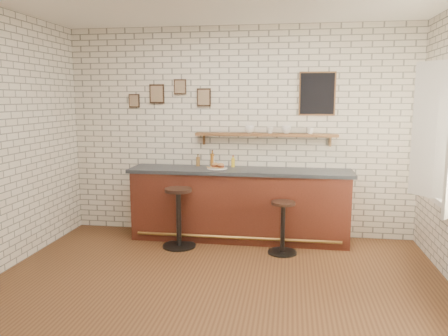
{
  "coord_description": "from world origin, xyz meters",
  "views": [
    {
      "loc": [
        0.75,
        -4.27,
        1.99
      ],
      "look_at": [
        -0.04,
        0.9,
        1.15
      ],
      "focal_mm": 35.0,
      "sensor_mm": 36.0,
      "label": 1
    }
  ],
  "objects_px": {
    "bar_stool_left": "(179,216)",
    "shelf_cup_c": "(287,130)",
    "bitters_bottle_amber": "(212,160)",
    "shelf_cup_a": "(250,129)",
    "bar_counter": "(239,204)",
    "bitters_bottle_white": "(213,161)",
    "sandwich_plate": "(217,168)",
    "shelf_cup_d": "(310,131)",
    "bar_stool_right": "(283,226)",
    "ciabatta_sandwich": "(218,165)",
    "shelf_cup_b": "(270,130)",
    "condiment_bottle_yellow": "(233,162)",
    "bitters_bottle_brown": "(198,161)"
  },
  "relations": [
    {
      "from": "shelf_cup_b",
      "to": "shelf_cup_d",
      "type": "xyz_separation_m",
      "value": [
        0.56,
        0.0,
        -0.0
      ]
    },
    {
      "from": "bitters_bottle_amber",
      "to": "shelf_cup_a",
      "type": "bearing_deg",
      "value": 2.13
    },
    {
      "from": "bar_counter",
      "to": "bitters_bottle_white",
      "type": "height_order",
      "value": "bitters_bottle_white"
    },
    {
      "from": "bar_stool_left",
      "to": "shelf_cup_c",
      "type": "relative_size",
      "value": 5.92
    },
    {
      "from": "bar_counter",
      "to": "ciabatta_sandwich",
      "type": "bearing_deg",
      "value": 179.12
    },
    {
      "from": "bitters_bottle_brown",
      "to": "ciabatta_sandwich",
      "type": "bearing_deg",
      "value": -28.62
    },
    {
      "from": "bar_counter",
      "to": "shelf_cup_d",
      "type": "bearing_deg",
      "value": 11.78
    },
    {
      "from": "bar_counter",
      "to": "ciabatta_sandwich",
      "type": "distance_m",
      "value": 0.63
    },
    {
      "from": "shelf_cup_a",
      "to": "ciabatta_sandwich",
      "type": "bearing_deg",
      "value": 163.76
    },
    {
      "from": "bar_counter",
      "to": "bitters_bottle_white",
      "type": "bearing_deg",
      "value": 156.36
    },
    {
      "from": "bar_counter",
      "to": "sandwich_plate",
      "type": "xyz_separation_m",
      "value": [
        -0.32,
        0.0,
        0.51
      ]
    },
    {
      "from": "bitters_bottle_amber",
      "to": "bar_stool_left",
      "type": "height_order",
      "value": "bitters_bottle_amber"
    },
    {
      "from": "bitters_bottle_brown",
      "to": "bitters_bottle_amber",
      "type": "height_order",
      "value": "bitters_bottle_amber"
    },
    {
      "from": "sandwich_plate",
      "to": "shelf_cup_d",
      "type": "height_order",
      "value": "shelf_cup_d"
    },
    {
      "from": "sandwich_plate",
      "to": "ciabatta_sandwich",
      "type": "height_order",
      "value": "ciabatta_sandwich"
    },
    {
      "from": "sandwich_plate",
      "to": "bar_counter",
      "type": "bearing_deg",
      "value": -0.85
    },
    {
      "from": "condiment_bottle_yellow",
      "to": "shelf_cup_a",
      "type": "height_order",
      "value": "shelf_cup_a"
    },
    {
      "from": "bitters_bottle_amber",
      "to": "shelf_cup_b",
      "type": "relative_size",
      "value": 2.55
    },
    {
      "from": "bar_counter",
      "to": "sandwich_plate",
      "type": "bearing_deg",
      "value": 179.15
    },
    {
      "from": "sandwich_plate",
      "to": "bar_stool_left",
      "type": "bearing_deg",
      "value": -134.47
    },
    {
      "from": "shelf_cup_b",
      "to": "bitters_bottle_white",
      "type": "bearing_deg",
      "value": 108.36
    },
    {
      "from": "condiment_bottle_yellow",
      "to": "shelf_cup_a",
      "type": "relative_size",
      "value": 1.22
    },
    {
      "from": "shelf_cup_a",
      "to": "sandwich_plate",
      "type": "bearing_deg",
      "value": 163.31
    },
    {
      "from": "bitters_bottle_white",
      "to": "bitters_bottle_brown",
      "type": "bearing_deg",
      "value": 180.0
    },
    {
      "from": "bitters_bottle_brown",
      "to": "shelf_cup_a",
      "type": "xyz_separation_m",
      "value": [
        0.75,
        0.02,
        0.47
      ]
    },
    {
      "from": "ciabatta_sandwich",
      "to": "bitters_bottle_white",
      "type": "height_order",
      "value": "bitters_bottle_white"
    },
    {
      "from": "bitters_bottle_amber",
      "to": "shelf_cup_d",
      "type": "height_order",
      "value": "shelf_cup_d"
    },
    {
      "from": "bar_counter",
      "to": "shelf_cup_c",
      "type": "height_order",
      "value": "shelf_cup_c"
    },
    {
      "from": "sandwich_plate",
      "to": "bitters_bottle_brown",
      "type": "relative_size",
      "value": 1.57
    },
    {
      "from": "sandwich_plate",
      "to": "bar_stool_right",
      "type": "relative_size",
      "value": 0.41
    },
    {
      "from": "shelf_cup_d",
      "to": "sandwich_plate",
      "type": "bearing_deg",
      "value": 158.27
    },
    {
      "from": "bitters_bottle_white",
      "to": "bar_stool_right",
      "type": "bearing_deg",
      "value": -33.11
    },
    {
      "from": "shelf_cup_c",
      "to": "bar_counter",
      "type": "bearing_deg",
      "value": 124.58
    },
    {
      "from": "bitters_bottle_white",
      "to": "bitters_bottle_amber",
      "type": "bearing_deg",
      "value": 180.0
    },
    {
      "from": "bitters_bottle_white",
      "to": "shelf_cup_a",
      "type": "relative_size",
      "value": 1.47
    },
    {
      "from": "sandwich_plate",
      "to": "bar_stool_left",
      "type": "xyz_separation_m",
      "value": [
        -0.45,
        -0.46,
        -0.58
      ]
    },
    {
      "from": "shelf_cup_b",
      "to": "shelf_cup_d",
      "type": "relative_size",
      "value": 1.06
    },
    {
      "from": "bar_stool_left",
      "to": "shelf_cup_d",
      "type": "distance_m",
      "value": 2.16
    },
    {
      "from": "ciabatta_sandwich",
      "to": "bitters_bottle_amber",
      "type": "distance_m",
      "value": 0.21
    },
    {
      "from": "bar_counter",
      "to": "bitters_bottle_white",
      "type": "distance_m",
      "value": 0.74
    },
    {
      "from": "bitters_bottle_white",
      "to": "shelf_cup_b",
      "type": "xyz_separation_m",
      "value": [
        0.82,
        0.02,
        0.45
      ]
    },
    {
      "from": "bar_counter",
      "to": "bar_stool_right",
      "type": "relative_size",
      "value": 4.52
    },
    {
      "from": "bar_stool_right",
      "to": "shelf_cup_a",
      "type": "height_order",
      "value": "shelf_cup_a"
    },
    {
      "from": "bitters_bottle_amber",
      "to": "shelf_cup_d",
      "type": "bearing_deg",
      "value": 0.83
    },
    {
      "from": "shelf_cup_a",
      "to": "shelf_cup_c",
      "type": "distance_m",
      "value": 0.52
    },
    {
      "from": "bitters_bottle_amber",
      "to": "bitters_bottle_white",
      "type": "bearing_deg",
      "value": 0.0
    },
    {
      "from": "bar_stool_left",
      "to": "bar_stool_right",
      "type": "bearing_deg",
      "value": -1.71
    },
    {
      "from": "bitters_bottle_white",
      "to": "bar_stool_right",
      "type": "height_order",
      "value": "bitters_bottle_white"
    },
    {
      "from": "bar_stool_left",
      "to": "bar_counter",
      "type": "bearing_deg",
      "value": 30.59
    },
    {
      "from": "bitters_bottle_amber",
      "to": "bar_stool_right",
      "type": "distance_m",
      "value": 1.44
    }
  ]
}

